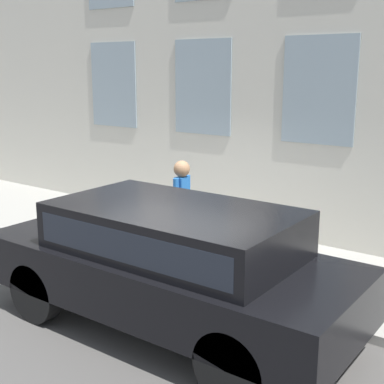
{
  "coord_description": "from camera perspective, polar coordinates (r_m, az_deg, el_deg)",
  "views": [
    {
      "loc": [
        -6.06,
        -4.98,
        3.3
      ],
      "look_at": [
        0.55,
        -0.15,
        1.37
      ],
      "focal_mm": 50.0,
      "sensor_mm": 36.0,
      "label": 1
    }
  ],
  "objects": [
    {
      "name": "ground_plane",
      "position": [
        8.51,
        -3.06,
        -9.58
      ],
      "size": [
        80.0,
        80.0,
        0.0
      ],
      "primitive_type": "plane",
      "color": "#514F4C"
    },
    {
      "name": "sidewalk",
      "position": [
        9.54,
        2.3,
        -6.59
      ],
      "size": [
        2.81,
        60.0,
        0.13
      ],
      "color": "#9E9B93",
      "rests_on": "ground_plane"
    },
    {
      "name": "parked_truck_black_near",
      "position": [
        6.73,
        -2.41,
        -7.01
      ],
      "size": [
        1.96,
        4.89,
        1.64
      ],
      "color": "black",
      "rests_on": "ground_plane"
    },
    {
      "name": "fire_hydrant",
      "position": [
        8.31,
        1.16,
        -6.31
      ],
      "size": [
        0.34,
        0.45,
        0.76
      ],
      "color": "gray",
      "rests_on": "sidewalk"
    },
    {
      "name": "person",
      "position": [
        8.82,
        -1.08,
        -0.94
      ],
      "size": [
        0.41,
        0.27,
        1.68
      ],
      "rotation": [
        0.0,
        0.0,
        -1.43
      ],
      "color": "#998466",
      "rests_on": "sidewalk"
    }
  ]
}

